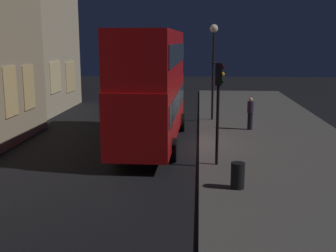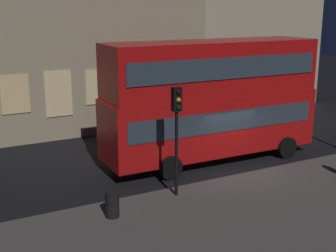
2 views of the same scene
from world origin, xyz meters
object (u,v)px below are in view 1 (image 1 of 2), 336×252
at_px(street_lamp, 213,51).
at_px(pedestrian, 250,113).
at_px(double_decker_bus, 151,83).
at_px(traffic_light_near_kerb, 219,93).
at_px(litter_bin, 238,175).

height_order(street_lamp, pedestrian, street_lamp).
relative_size(street_lamp, pedestrian, 3.26).
bearing_deg(double_decker_bus, pedestrian, -54.62).
distance_m(double_decker_bus, pedestrian, 6.51).
bearing_deg(traffic_light_near_kerb, street_lamp, 0.83).
distance_m(traffic_light_near_kerb, street_lamp, 9.99).
bearing_deg(pedestrian, traffic_light_near_kerb, -12.08).
bearing_deg(street_lamp, litter_bin, -177.77).
distance_m(double_decker_bus, litter_bin, 7.61).
bearing_deg(traffic_light_near_kerb, litter_bin, -166.88).
relative_size(traffic_light_near_kerb, pedestrian, 2.25).
height_order(pedestrian, litter_bin, pedestrian).
relative_size(traffic_light_near_kerb, litter_bin, 4.55).
height_order(street_lamp, litter_bin, street_lamp).
bearing_deg(litter_bin, traffic_light_near_kerb, 11.82).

